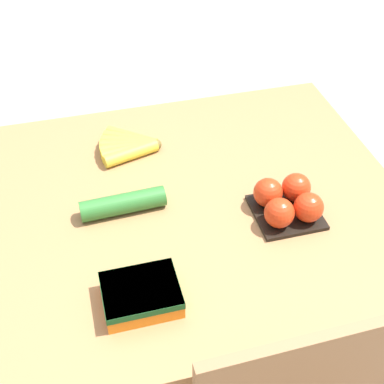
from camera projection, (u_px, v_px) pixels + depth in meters
name	position (u px, v px, depth m)	size (l,w,h in m)	color
ground_plane	(192.00, 367.00, 1.81)	(12.00, 12.00, 0.00)	#B7A88E
dining_table	(192.00, 235.00, 1.38)	(1.04, 0.90, 0.77)	#9E7044
banana_bunch	(130.00, 146.00, 1.45)	(0.17, 0.17, 0.03)	brown
tomato_pack	(288.00, 202.00, 1.25)	(0.15, 0.15, 0.08)	black
carrot_bag	(141.00, 294.00, 1.06)	(0.15, 0.12, 0.05)	orange
cucumber_near	(123.00, 204.00, 1.26)	(0.20, 0.06, 0.05)	#2D702D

